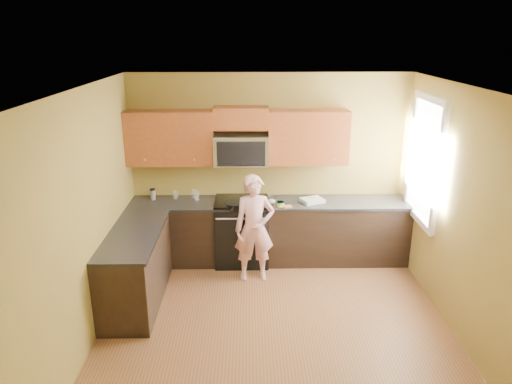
{
  "coord_description": "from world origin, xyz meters",
  "views": [
    {
      "loc": [
        -0.29,
        -4.65,
        3.22
      ],
      "look_at": [
        -0.2,
        1.3,
        1.2
      ],
      "focal_mm": 33.11,
      "sensor_mm": 36.0,
      "label": 1
    }
  ],
  "objects_px": {
    "frying_pan": "(235,207)",
    "microwave": "(241,164)",
    "butter_tub": "(280,206)",
    "travel_mug": "(153,200)",
    "woman": "(254,229)",
    "stove": "(242,231)"
  },
  "relations": [
    {
      "from": "microwave",
      "to": "butter_tub",
      "type": "xyz_separation_m",
      "value": [
        0.54,
        -0.3,
        -0.53
      ]
    },
    {
      "from": "frying_pan",
      "to": "microwave",
      "type": "bearing_deg",
      "value": 88.33
    },
    {
      "from": "microwave",
      "to": "woman",
      "type": "relative_size",
      "value": 0.52
    },
    {
      "from": "butter_tub",
      "to": "woman",
      "type": "bearing_deg",
      "value": -136.73
    },
    {
      "from": "frying_pan",
      "to": "travel_mug",
      "type": "distance_m",
      "value": 1.26
    },
    {
      "from": "frying_pan",
      "to": "travel_mug",
      "type": "bearing_deg",
      "value": 172.65
    },
    {
      "from": "stove",
      "to": "frying_pan",
      "type": "distance_m",
      "value": 0.55
    },
    {
      "from": "stove",
      "to": "woman",
      "type": "bearing_deg",
      "value": -71.51
    },
    {
      "from": "travel_mug",
      "to": "frying_pan",
      "type": "bearing_deg",
      "value": -17.72
    },
    {
      "from": "microwave",
      "to": "butter_tub",
      "type": "distance_m",
      "value": 0.82
    },
    {
      "from": "microwave",
      "to": "travel_mug",
      "type": "relative_size",
      "value": 4.65
    },
    {
      "from": "microwave",
      "to": "frying_pan",
      "type": "relative_size",
      "value": 1.69
    },
    {
      "from": "butter_tub",
      "to": "travel_mug",
      "type": "distance_m",
      "value": 1.85
    },
    {
      "from": "stove",
      "to": "microwave",
      "type": "xyz_separation_m",
      "value": [
        0.0,
        0.12,
        0.97
      ]
    },
    {
      "from": "stove",
      "to": "travel_mug",
      "type": "height_order",
      "value": "travel_mug"
    },
    {
      "from": "microwave",
      "to": "frying_pan",
      "type": "height_order",
      "value": "microwave"
    },
    {
      "from": "stove",
      "to": "frying_pan",
      "type": "bearing_deg",
      "value": -107.63
    },
    {
      "from": "stove",
      "to": "microwave",
      "type": "height_order",
      "value": "microwave"
    },
    {
      "from": "microwave",
      "to": "woman",
      "type": "bearing_deg",
      "value": -74.88
    },
    {
      "from": "frying_pan",
      "to": "butter_tub",
      "type": "xyz_separation_m",
      "value": [
        0.62,
        0.08,
        -0.03
      ]
    },
    {
      "from": "stove",
      "to": "travel_mug",
      "type": "distance_m",
      "value": 1.36
    },
    {
      "from": "butter_tub",
      "to": "travel_mug",
      "type": "xyz_separation_m",
      "value": [
        -1.83,
        0.31,
        0.0
      ]
    }
  ]
}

